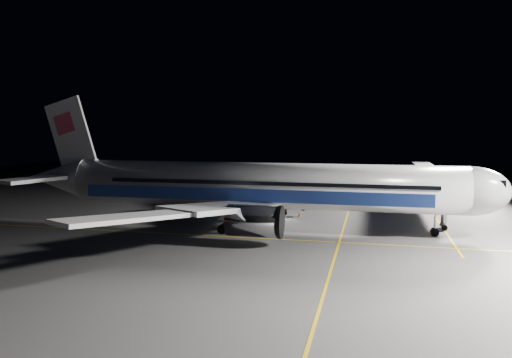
{
  "coord_description": "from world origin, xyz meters",
  "views": [
    {
      "loc": [
        13.36,
        -59.65,
        12.5
      ],
      "look_at": [
        -0.8,
        0.57,
        6.0
      ],
      "focal_mm": 35.0,
      "sensor_mm": 36.0,
      "label": 1
    }
  ],
  "objects_px": {
    "jet_bridge": "(432,180)",
    "safety_cone_b": "(299,214)",
    "safety_cone_c": "(230,209)",
    "airliner": "(253,186)",
    "safety_cone_a": "(252,212)",
    "baggage_tug": "(279,209)"
  },
  "relations": [
    {
      "from": "jet_bridge",
      "to": "safety_cone_b",
      "type": "relative_size",
      "value": 57.71
    },
    {
      "from": "safety_cone_c",
      "to": "airliner",
      "type": "bearing_deg",
      "value": -61.1
    },
    {
      "from": "safety_cone_a",
      "to": "jet_bridge",
      "type": "bearing_deg",
      "value": 19.37
    },
    {
      "from": "safety_cone_b",
      "to": "safety_cone_c",
      "type": "xyz_separation_m",
      "value": [
        -10.72,
        2.39,
        0.01
      ]
    },
    {
      "from": "safety_cone_b",
      "to": "safety_cone_c",
      "type": "distance_m",
      "value": 10.98
    },
    {
      "from": "airliner",
      "to": "safety_cone_c",
      "type": "xyz_separation_m",
      "value": [
        -6.11,
        11.06,
        -4.86
      ]
    },
    {
      "from": "airliner",
      "to": "safety_cone_b",
      "type": "xyz_separation_m",
      "value": [
        4.61,
        8.68,
        -4.87
      ]
    },
    {
      "from": "safety_cone_b",
      "to": "safety_cone_a",
      "type": "bearing_deg",
      "value": 176.22
    },
    {
      "from": "safety_cone_c",
      "to": "safety_cone_b",
      "type": "bearing_deg",
      "value": -12.56
    },
    {
      "from": "baggage_tug",
      "to": "airliner",
      "type": "bearing_deg",
      "value": -117.33
    },
    {
      "from": "safety_cone_c",
      "to": "baggage_tug",
      "type": "bearing_deg",
      "value": -10.07
    },
    {
      "from": "baggage_tug",
      "to": "safety_cone_c",
      "type": "bearing_deg",
      "value": 151.41
    },
    {
      "from": "jet_bridge",
      "to": "safety_cone_a",
      "type": "xyz_separation_m",
      "value": [
        -25.38,
        -8.92,
        -4.32
      ]
    },
    {
      "from": "baggage_tug",
      "to": "safety_cone_b",
      "type": "distance_m",
      "value": 3.3
    },
    {
      "from": "jet_bridge",
      "to": "safety_cone_c",
      "type": "relative_size",
      "value": 56.44
    },
    {
      "from": "safety_cone_a",
      "to": "safety_cone_b",
      "type": "distance_m",
      "value": 6.93
    },
    {
      "from": "jet_bridge",
      "to": "safety_cone_c",
      "type": "distance_m",
      "value": 30.31
    },
    {
      "from": "safety_cone_b",
      "to": "airliner",
      "type": "bearing_deg",
      "value": -117.98
    },
    {
      "from": "airliner",
      "to": "baggage_tug",
      "type": "distance_m",
      "value": 10.79
    },
    {
      "from": "airliner",
      "to": "safety_cone_a",
      "type": "relative_size",
      "value": 117.25
    },
    {
      "from": "jet_bridge",
      "to": "baggage_tug",
      "type": "height_order",
      "value": "jet_bridge"
    },
    {
      "from": "jet_bridge",
      "to": "safety_cone_b",
      "type": "height_order",
      "value": "jet_bridge"
    }
  ]
}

